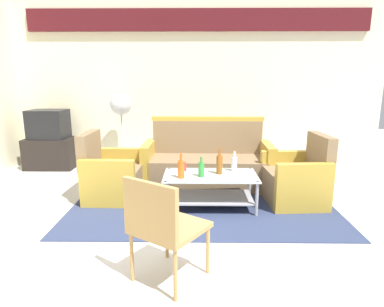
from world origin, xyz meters
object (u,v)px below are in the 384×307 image
bottle_clear (234,164)px  cup (183,167)px  wicker_chair (162,223)px  armchair_right (297,180)px  bottle_orange (181,169)px  couch (207,164)px  pedestal_fan (121,109)px  television (48,124)px  bottle_brown (219,164)px  bottle_green (201,169)px  tv_stand (51,153)px  coffee_table (210,186)px  armchair_left (112,177)px

bottle_clear → cup: bottle_clear is taller
bottle_clear → wicker_chair: (-0.71, -1.68, -0.01)m
armchair_right → bottle_orange: bearing=98.7°
couch → armchair_right: size_ratio=2.13×
cup → armchair_right: bearing=0.1°
couch → pedestal_fan: (-1.43, 0.97, 0.70)m
couch → television: (-2.65, 0.93, 0.44)m
bottle_brown → television: (-2.77, 1.72, 0.23)m
couch → cup: size_ratio=18.13×
bottle_green → couch: bearing=83.7°
wicker_chair → couch: bearing=114.5°
tv_stand → television: bearing=86.9°
armchair_right → tv_stand: (-3.74, 1.58, -0.03)m
tv_stand → pedestal_fan: size_ratio=0.63×
tv_stand → pedestal_fan: pedestal_fan is taller
coffee_table → pedestal_fan: bearing=128.3°
bottle_orange → pedestal_fan: size_ratio=0.23×
couch → armchair_left: size_ratio=2.13×
couch → bottle_orange: bearing=72.3°
armchair_left → wicker_chair: armchair_left is taller
coffee_table → wicker_chair: size_ratio=1.31×
bottle_clear → pedestal_fan: size_ratio=0.20×
pedestal_fan → armchair_right: bearing=-33.0°
bottle_green → cup: bottle_green is taller
armchair_right → couch: bearing=54.9°
couch → cup: couch is taller
armchair_left → bottle_green: (1.14, -0.39, 0.21)m
bottle_brown → pedestal_fan: pedestal_fan is taller
bottle_brown → cup: bottle_brown is taller
bottle_orange → cup: 0.32m
cup → tv_stand: bearing=145.8°
armchair_right → cup: bearing=86.3°
armchair_left → tv_stand: size_ratio=1.06×
bottle_clear → television: (-2.96, 1.60, 0.26)m
bottle_orange → tv_stand: 3.01m
armchair_left → pedestal_fan: (-0.18, 1.50, 0.73)m
bottle_brown → pedestal_fan: (-1.54, 1.77, 0.48)m
bottle_brown → coffee_table: bearing=-158.2°
couch → wicker_chair: couch is taller
bottle_clear → television: television is taller
bottle_green → bottle_clear: bottle_clear is taller
armchair_right → bottle_green: 1.23m
bottle_orange → cup: (0.01, 0.31, -0.06)m
tv_stand → couch: bearing=-19.2°
armchair_left → bottle_clear: (1.55, -0.15, 0.22)m
coffee_table → tv_stand: bearing=146.5°
armchair_right → wicker_chair: 2.27m
bottle_clear → cup: (-0.62, 0.01, -0.04)m
wicker_chair → bottle_green: bearing=112.3°
cup → bottle_orange: bearing=-92.2°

